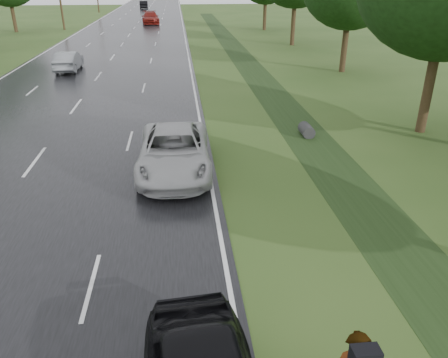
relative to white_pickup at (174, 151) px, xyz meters
name	(u,v)px	position (x,y,z in m)	size (l,w,h in m)	color
road	(127,38)	(-5.50, 38.47, -0.80)	(14.00, 180.00, 0.04)	black
edge_stripe_east	(185,37)	(1.25, 38.47, -0.77)	(0.12, 180.00, 0.01)	silver
edge_stripe_west	(67,39)	(-12.25, 38.47, -0.77)	(0.12, 180.00, 0.01)	silver
center_line	(127,38)	(-5.50, 38.47, -0.77)	(0.12, 180.00, 0.01)	silver
drainage_ditch	(269,90)	(6.00, 12.18, -0.78)	(2.20, 120.00, 0.56)	black
white_pickup	(174,151)	(0.00, 0.00, 0.00)	(2.58, 5.60, 1.56)	#BABABA
silver_sedan	(69,61)	(-8.00, 19.83, -0.07)	(1.51, 4.32, 1.42)	gray
far_car_red	(150,18)	(-3.49, 54.81, 0.08)	(2.40, 5.90, 1.71)	maroon
far_car_dark	(144,5)	(-6.50, 87.52, 0.02)	(1.70, 4.87, 1.60)	black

